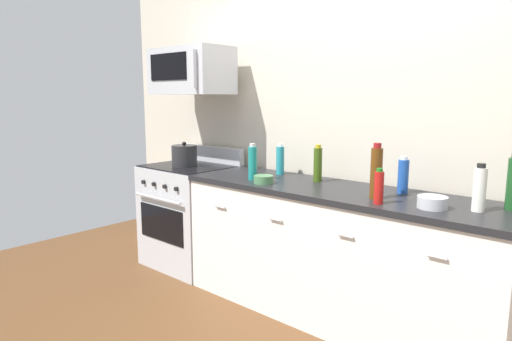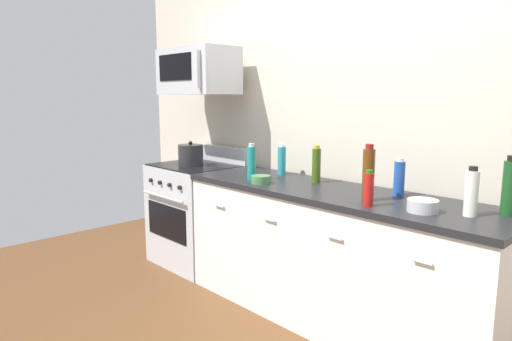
{
  "view_description": "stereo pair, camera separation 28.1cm",
  "coord_description": "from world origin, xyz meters",
  "px_view_note": "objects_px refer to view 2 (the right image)",
  "views": [
    {
      "loc": [
        1.54,
        -2.56,
        1.53
      ],
      "look_at": [
        -0.68,
        -0.05,
        0.97
      ],
      "focal_mm": 31.33,
      "sensor_mm": 36.0,
      "label": 1
    },
    {
      "loc": [
        1.74,
        -2.37,
        1.53
      ],
      "look_at": [
        -0.68,
        -0.05,
        0.97
      ],
      "focal_mm": 31.33,
      "sensor_mm": 36.0,
      "label": 2
    }
  ],
  "objects_px": {
    "bottle_dish_soap": "(282,160)",
    "bottle_olive_oil": "(316,165)",
    "bottle_hot_sauce_red": "(369,189)",
    "bottle_wine_green": "(510,187)",
    "bowl_steel_prep": "(423,205)",
    "bottle_sparkling_teal": "(251,163)",
    "microwave": "(198,72)",
    "bottle_vinegar_white": "(471,193)",
    "bottle_wine_amber": "(368,174)",
    "bottle_soda_blue": "(399,178)",
    "range_oven": "(197,213)",
    "stockpot": "(191,155)",
    "bowl_green_glaze": "(261,179)"
  },
  "relations": [
    {
      "from": "bottle_wine_amber",
      "to": "stockpot",
      "type": "xyz_separation_m",
      "value": [
        -1.86,
        0.05,
        -0.07
      ]
    },
    {
      "from": "bottle_vinegar_white",
      "to": "bottle_soda_blue",
      "type": "bearing_deg",
      "value": 160.37
    },
    {
      "from": "bottle_soda_blue",
      "to": "bowl_steel_prep",
      "type": "bearing_deg",
      "value": -43.36
    },
    {
      "from": "bottle_vinegar_white",
      "to": "bowl_green_glaze",
      "type": "distance_m",
      "value": 1.39
    },
    {
      "from": "bottle_sparkling_teal",
      "to": "bottle_hot_sauce_red",
      "type": "xyz_separation_m",
      "value": [
        1.04,
        -0.08,
        -0.03
      ]
    },
    {
      "from": "microwave",
      "to": "bowl_green_glaze",
      "type": "distance_m",
      "value": 1.33
    },
    {
      "from": "range_oven",
      "to": "bottle_wine_amber",
      "type": "distance_m",
      "value": 1.96
    },
    {
      "from": "bottle_dish_soap",
      "to": "stockpot",
      "type": "bearing_deg",
      "value": -165.29
    },
    {
      "from": "bottle_wine_green",
      "to": "bottle_wine_amber",
      "type": "height_order",
      "value": "bottle_wine_amber"
    },
    {
      "from": "bottle_sparkling_teal",
      "to": "bottle_hot_sauce_red",
      "type": "distance_m",
      "value": 1.05
    },
    {
      "from": "bottle_wine_green",
      "to": "bowl_steel_prep",
      "type": "bearing_deg",
      "value": -143.44
    },
    {
      "from": "bottle_wine_green",
      "to": "bottle_hot_sauce_red",
      "type": "bearing_deg",
      "value": -150.04
    },
    {
      "from": "bottle_wine_green",
      "to": "bowl_steel_prep",
      "type": "height_order",
      "value": "bottle_wine_green"
    },
    {
      "from": "bowl_steel_prep",
      "to": "stockpot",
      "type": "bearing_deg",
      "value": 178.28
    },
    {
      "from": "bottle_dish_soap",
      "to": "bottle_hot_sauce_red",
      "type": "xyz_separation_m",
      "value": [
        1.04,
        -0.4,
        -0.02
      ]
    },
    {
      "from": "stockpot",
      "to": "bottle_hot_sauce_red",
      "type": "bearing_deg",
      "value": -4.93
    },
    {
      "from": "bottle_dish_soap",
      "to": "bottle_olive_oil",
      "type": "height_order",
      "value": "bottle_olive_oil"
    },
    {
      "from": "bottle_olive_oil",
      "to": "stockpot",
      "type": "height_order",
      "value": "bottle_olive_oil"
    },
    {
      "from": "bottle_hot_sauce_red",
      "to": "bottle_olive_oil",
      "type": "distance_m",
      "value": 0.73
    },
    {
      "from": "bottle_hot_sauce_red",
      "to": "bowl_steel_prep",
      "type": "height_order",
      "value": "bottle_hot_sauce_red"
    },
    {
      "from": "range_oven",
      "to": "bottle_sparkling_teal",
      "type": "xyz_separation_m",
      "value": [
        0.89,
        -0.14,
        0.58
      ]
    },
    {
      "from": "bottle_olive_oil",
      "to": "bowl_steel_prep",
      "type": "relative_size",
      "value": 1.66
    },
    {
      "from": "microwave",
      "to": "bottle_dish_soap",
      "type": "relative_size",
      "value": 3.04
    },
    {
      "from": "microwave",
      "to": "bottle_wine_amber",
      "type": "height_order",
      "value": "microwave"
    },
    {
      "from": "range_oven",
      "to": "bottle_dish_soap",
      "type": "bearing_deg",
      "value": 11.47
    },
    {
      "from": "bottle_hot_sauce_red",
      "to": "bowl_green_glaze",
      "type": "relative_size",
      "value": 1.48
    },
    {
      "from": "bottle_dish_soap",
      "to": "bowl_steel_prep",
      "type": "relative_size",
      "value": 1.5
    },
    {
      "from": "microwave",
      "to": "bottle_hot_sauce_red",
      "type": "height_order",
      "value": "microwave"
    },
    {
      "from": "bottle_sparkling_teal",
      "to": "bottle_vinegar_white",
      "type": "height_order",
      "value": "bottle_sparkling_teal"
    },
    {
      "from": "bottle_wine_green",
      "to": "stockpot",
      "type": "xyz_separation_m",
      "value": [
        -2.55,
        -0.19,
        -0.05
      ]
    },
    {
      "from": "bottle_wine_green",
      "to": "bottle_dish_soap",
      "type": "bearing_deg",
      "value": 178.29
    },
    {
      "from": "bottle_sparkling_teal",
      "to": "bowl_green_glaze",
      "type": "height_order",
      "value": "bottle_sparkling_teal"
    },
    {
      "from": "stockpot",
      "to": "range_oven",
      "type": "bearing_deg",
      "value": 90.0
    },
    {
      "from": "bottle_sparkling_teal",
      "to": "bowl_steel_prep",
      "type": "xyz_separation_m",
      "value": [
        1.32,
        0.02,
        -0.09
      ]
    },
    {
      "from": "bowl_steel_prep",
      "to": "range_oven",
      "type": "bearing_deg",
      "value": 176.9
    },
    {
      "from": "microwave",
      "to": "bottle_sparkling_teal",
      "type": "relative_size",
      "value": 2.74
    },
    {
      "from": "microwave",
      "to": "bottle_wine_green",
      "type": "bearing_deg",
      "value": 1.97
    },
    {
      "from": "bottle_wine_amber",
      "to": "bottle_soda_blue",
      "type": "bearing_deg",
      "value": 77.32
    },
    {
      "from": "bottle_hot_sauce_red",
      "to": "bowl_steel_prep",
      "type": "distance_m",
      "value": 0.3
    },
    {
      "from": "bottle_hot_sauce_red",
      "to": "bottle_dish_soap",
      "type": "bearing_deg",
      "value": 158.87
    },
    {
      "from": "bottle_sparkling_teal",
      "to": "bowl_steel_prep",
      "type": "relative_size",
      "value": 1.67
    },
    {
      "from": "microwave",
      "to": "bowl_steel_prep",
      "type": "height_order",
      "value": "microwave"
    },
    {
      "from": "bottle_vinegar_white",
      "to": "stockpot",
      "type": "relative_size",
      "value": 1.17
    },
    {
      "from": "range_oven",
      "to": "bottle_soda_blue",
      "type": "bearing_deg",
      "value": 4.63
    },
    {
      "from": "bottle_dish_soap",
      "to": "bottle_hot_sauce_red",
      "type": "height_order",
      "value": "bottle_dish_soap"
    },
    {
      "from": "bottle_sparkling_teal",
      "to": "bottle_wine_amber",
      "type": "distance_m",
      "value": 0.97
    },
    {
      "from": "bottle_olive_oil",
      "to": "bottle_wine_green",
      "type": "bearing_deg",
      "value": 0.51
    },
    {
      "from": "microwave",
      "to": "bottle_hot_sauce_red",
      "type": "distance_m",
      "value": 2.09
    },
    {
      "from": "range_oven",
      "to": "bottle_dish_soap",
      "type": "xyz_separation_m",
      "value": [
        0.9,
        0.18,
        0.57
      ]
    },
    {
      "from": "microwave",
      "to": "bottle_soda_blue",
      "type": "distance_m",
      "value": 2.05
    }
  ]
}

